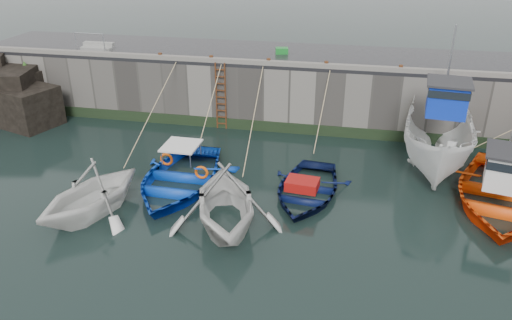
% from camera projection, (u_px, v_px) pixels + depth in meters
% --- Properties ---
extents(ground, '(120.00, 120.00, 0.00)m').
position_uv_depth(ground, '(200.00, 254.00, 14.96)').
color(ground, black).
rests_on(ground, ground).
extents(quay_back, '(30.00, 5.00, 3.00)m').
position_uv_depth(quay_back, '(272.00, 85.00, 25.36)').
color(quay_back, slate).
rests_on(quay_back, ground).
extents(road_back, '(30.00, 5.00, 0.16)m').
position_uv_depth(road_back, '(273.00, 54.00, 24.68)').
color(road_back, black).
rests_on(road_back, quay_back).
extents(kerb_back, '(30.00, 0.30, 0.20)m').
position_uv_depth(kerb_back, '(264.00, 63.00, 22.52)').
color(kerb_back, slate).
rests_on(kerb_back, road_back).
extents(algae_back, '(30.00, 0.08, 0.50)m').
position_uv_depth(algae_back, '(263.00, 126.00, 23.65)').
color(algae_back, black).
rests_on(algae_back, ground).
extents(rock_outcrop, '(5.85, 4.24, 3.41)m').
position_uv_depth(rock_outcrop, '(5.00, 94.00, 24.82)').
color(rock_outcrop, black).
rests_on(rock_outcrop, ground).
extents(ladder, '(0.51, 0.08, 3.20)m').
position_uv_depth(ladder, '(221.00, 97.00, 23.40)').
color(ladder, '#3F1E0F').
rests_on(ladder, ground).
extents(boat_near_white, '(4.86, 5.20, 2.22)m').
position_uv_depth(boat_near_white, '(93.00, 213.00, 17.04)').
color(boat_near_white, white).
rests_on(boat_near_white, ground).
extents(boat_near_white_rope, '(0.04, 6.56, 3.10)m').
position_uv_depth(boat_near_white_rope, '(155.00, 149.00, 21.91)').
color(boat_near_white_rope, tan).
rests_on(boat_near_white_rope, ground).
extents(boat_near_blue, '(4.07, 5.66, 1.16)m').
position_uv_depth(boat_near_blue, '(179.00, 186.00, 18.83)').
color(boat_near_blue, '#0C3EBB').
rests_on(boat_near_blue, ground).
extents(boat_near_blue_rope, '(0.04, 4.39, 3.10)m').
position_uv_depth(boat_near_blue_rope, '(211.00, 142.00, 22.60)').
color(boat_near_blue_rope, tan).
rests_on(boat_near_blue_rope, ground).
extents(boat_near_blacktrim, '(5.21, 5.61, 2.43)m').
position_uv_depth(boat_near_blacktrim, '(226.00, 225.00, 16.39)').
color(boat_near_blacktrim, silver).
rests_on(boat_near_blacktrim, ground).
extents(boat_near_blacktrim_rope, '(0.04, 6.36, 3.10)m').
position_uv_depth(boat_near_blacktrim_rope, '(258.00, 156.00, 21.17)').
color(boat_near_blacktrim_rope, tan).
rests_on(boat_near_blacktrim_rope, ground).
extents(boat_near_navy, '(3.67, 4.82, 0.94)m').
position_uv_depth(boat_near_navy, '(306.00, 194.00, 18.24)').
color(boat_near_navy, '#09133C').
rests_on(boat_near_navy, ground).
extents(boat_near_navy_rope, '(0.04, 4.14, 3.10)m').
position_uv_depth(boat_near_navy_rope, '(317.00, 149.00, 21.87)').
color(boat_near_navy_rope, tan).
rests_on(boat_near_navy_rope, ground).
extents(boat_far_white, '(3.48, 7.47, 5.79)m').
position_uv_depth(boat_far_white, '(439.00, 139.00, 19.90)').
color(boat_far_white, white).
rests_on(boat_far_white, ground).
extents(boat_far_orange, '(5.94, 7.33, 4.34)m').
position_uv_depth(boat_far_orange, '(501.00, 193.00, 17.45)').
color(boat_far_orange, '#FF500D').
rests_on(boat_far_orange, ground).
extents(fish_crate, '(0.68, 0.54, 0.28)m').
position_uv_depth(fish_crate, '(282.00, 51.00, 24.44)').
color(fish_crate, '#167A26').
rests_on(fish_crate, road_back).
extents(railing, '(1.60, 1.05, 1.00)m').
position_uv_depth(railing, '(97.00, 46.00, 25.04)').
color(railing, '#A5A8AD').
rests_on(railing, road_back).
extents(bollard_a, '(0.18, 0.18, 0.28)m').
position_uv_depth(bollard_a, '(160.00, 56.00, 23.51)').
color(bollard_a, '#3F1E0F').
rests_on(bollard_a, road_back).
extents(bollard_b, '(0.18, 0.18, 0.28)m').
position_uv_depth(bollard_b, '(211.00, 58.00, 23.05)').
color(bollard_b, '#3F1E0F').
rests_on(bollard_b, road_back).
extents(bollard_c, '(0.18, 0.18, 0.28)m').
position_uv_depth(bollard_c, '(269.00, 61.00, 22.56)').
color(bollard_c, '#3F1E0F').
rests_on(bollard_c, road_back).
extents(bollard_d, '(0.18, 0.18, 0.28)m').
position_uv_depth(bollard_d, '(326.00, 64.00, 22.08)').
color(bollard_d, '#3F1E0F').
rests_on(bollard_d, road_back).
extents(bollard_e, '(0.18, 0.18, 0.28)m').
position_uv_depth(bollard_e, '(401.00, 68.00, 21.50)').
color(bollard_e, '#3F1E0F').
rests_on(bollard_e, road_back).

